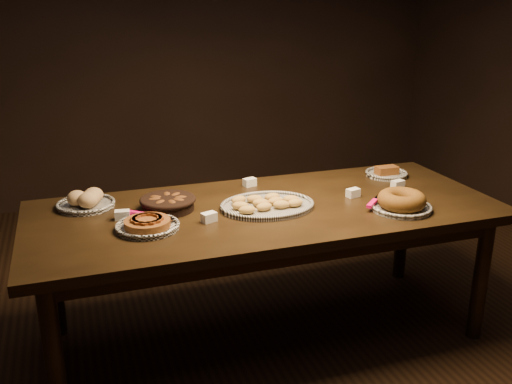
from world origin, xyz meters
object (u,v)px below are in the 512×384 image
object	(u,v)px
apple_tart_plate	(147,225)
bundt_cake_plate	(401,202)
madeleine_platter	(267,204)
buffet_table	(266,220)

from	to	relation	value
apple_tart_plate	bundt_cake_plate	world-z (taller)	bundt_cake_plate
madeleine_platter	bundt_cake_plate	world-z (taller)	bundt_cake_plate
bundt_cake_plate	apple_tart_plate	bearing A→B (deg)	174.38
apple_tart_plate	buffet_table	bearing A→B (deg)	-2.27
apple_tart_plate	madeleine_platter	distance (m)	0.62
buffet_table	madeleine_platter	size ratio (longest dim) A/B	4.95
apple_tart_plate	madeleine_platter	bearing A→B (deg)	-3.46
madeleine_platter	bundt_cake_plate	distance (m)	0.68
apple_tart_plate	bundt_cake_plate	xyz separation A→B (m)	(1.25, -0.16, 0.02)
buffet_table	bundt_cake_plate	xyz separation A→B (m)	(0.63, -0.26, 0.11)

